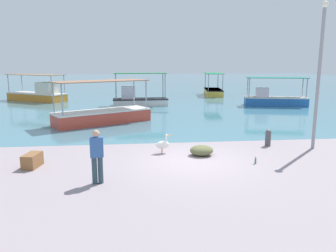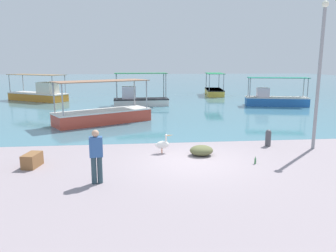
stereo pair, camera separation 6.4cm
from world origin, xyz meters
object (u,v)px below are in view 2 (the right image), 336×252
object	(u,v)px
fishing_boat_near_right	(139,98)
fishing_boat_center	(39,94)
fishing_boat_far_right	(214,91)
lamp_post	(320,69)
fishing_boat_near_left	(103,114)
pelican	(163,144)
fishing_boat_far_left	(275,99)
net_pile	(201,150)
glass_bottle	(255,161)
fisherman_standing	(96,155)
cargo_crate	(32,160)
mooring_bollard	(268,137)

from	to	relation	value
fishing_boat_near_right	fishing_boat_center	world-z (taller)	fishing_boat_near_right
fishing_boat_center	fishing_boat_far_right	world-z (taller)	fishing_boat_center
lamp_post	fishing_boat_near_left	bearing A→B (deg)	143.60
fishing_boat_center	lamp_post	distance (m)	26.12
pelican	fishing_boat_far_left	bearing A→B (deg)	51.92
fishing_boat_near_left	net_pile	size ratio (longest dim) A/B	6.43
glass_bottle	net_pile	bearing A→B (deg)	143.40
fishing_boat_far_right	glass_bottle	xyz separation A→B (m)	(-4.66, -25.28, -0.40)
fishing_boat_near_left	fisherman_standing	distance (m)	10.37
fishing_boat_near_left	net_pile	xyz separation A→B (m)	(4.57, -7.64, -0.35)
fishing_boat_near_left	pelican	xyz separation A→B (m)	(3.05, -7.16, -0.18)
lamp_post	pelican	bearing A→B (deg)	-179.40
fishing_boat_near_left	fisherman_standing	bearing A→B (deg)	-85.91
cargo_crate	fishing_boat_near_left	bearing A→B (deg)	78.32
pelican	net_pile	xyz separation A→B (m)	(1.52, -0.48, -0.17)
pelican	net_pile	size ratio (longest dim) A/B	0.86
fishing_boat_far_left	fishing_boat_far_right	xyz separation A→B (m)	(-2.97, 9.57, -0.09)
fishing_boat_near_left	glass_bottle	bearing A→B (deg)	-54.72
fishing_boat_center	cargo_crate	size ratio (longest dim) A/B	7.48
fishing_boat_center	fisherman_standing	world-z (taller)	fishing_boat_center
fisherman_standing	net_pile	bearing A→B (deg)	35.16
lamp_post	net_pile	world-z (taller)	lamp_post
fishing_boat_center	pelican	distance (m)	22.36
fishing_boat_far_right	glass_bottle	world-z (taller)	fishing_boat_far_right
fishing_boat_near_left	mooring_bollard	distance (m)	10.17
fishing_boat_near_left	cargo_crate	distance (m)	8.65
fishing_boat_near_right	glass_bottle	world-z (taller)	fishing_boat_near_right
fishing_boat_far_right	cargo_crate	world-z (taller)	fishing_boat_far_right
fisherman_standing	fishing_boat_far_right	bearing A→B (deg)	68.99
fishing_boat_near_left	glass_bottle	xyz separation A→B (m)	(6.33, -8.94, -0.45)
glass_bottle	pelican	bearing A→B (deg)	151.43
mooring_bollard	cargo_crate	distance (m)	9.79
pelican	fisherman_standing	bearing A→B (deg)	-125.98
fishing_boat_center	fisherman_standing	xyz separation A→B (m)	(7.95, -23.05, 0.23)
pelican	mooring_bollard	world-z (taller)	pelican
fishing_boat_near_left	fishing_boat_center	bearing A→B (deg)	119.57
fishing_boat_center	net_pile	world-z (taller)	fishing_boat_center
mooring_bollard	net_pile	world-z (taller)	mooring_bollard
pelican	mooring_bollard	xyz separation A→B (m)	(4.78, 0.68, 0.03)
fishing_boat_far_left	pelican	bearing A→B (deg)	-128.08
fishing_boat_far_right	pelican	xyz separation A→B (m)	(-7.94, -23.50, -0.14)
fishing_boat_near_right	net_pile	size ratio (longest dim) A/B	5.05
fishing_boat_near_right	fishing_boat_near_left	size ratio (longest dim) A/B	0.79
glass_bottle	fishing_boat_center	bearing A→B (deg)	122.02
fishing_boat_far_right	lamp_post	bearing A→B (deg)	-93.35
lamp_post	glass_bottle	size ratio (longest dim) A/B	22.62
fishing_boat_near_left	mooring_bollard	size ratio (longest dim) A/B	8.05
net_pile	fishing_boat_near_left	bearing A→B (deg)	120.91
mooring_bollard	cargo_crate	size ratio (longest dim) A/B	0.89
fishing_boat_near_left	glass_bottle	world-z (taller)	fishing_boat_near_left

